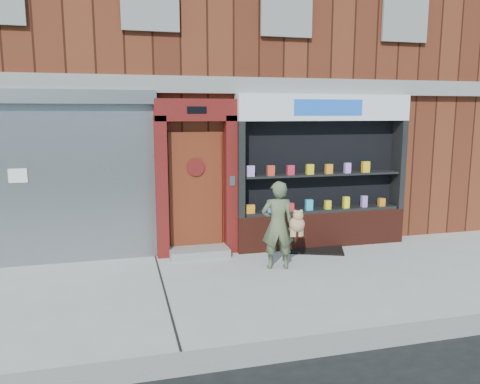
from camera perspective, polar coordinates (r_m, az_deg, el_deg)
name	(u,v)px	position (r m, az deg, el deg)	size (l,w,h in m)	color
ground	(265,284)	(7.47, 3.03, -11.13)	(80.00, 80.00, 0.00)	#9E9E99
curb	(323,345)	(5.62, 10.03, -17.94)	(60.00, 0.30, 0.12)	gray
building	(198,61)	(12.90, -5.20, 15.59)	(12.00, 8.16, 8.00)	#502012
shutter_bay	(68,167)	(8.68, -20.27, 2.88)	(3.10, 0.30, 3.04)	gray
red_door_bay	(197,178)	(8.71, -5.32, 1.73)	(1.52, 0.58, 2.90)	#510F0D
pharmacy_bay	(322,178)	(9.40, 9.92, 1.68)	(3.50, 0.41, 3.00)	#501C12
woman	(279,225)	(8.00, 4.80, -4.02)	(0.75, 0.47, 1.52)	#535F3E
doormat	(315,249)	(9.36, 9.13, -6.84)	(1.07, 0.75, 0.03)	black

